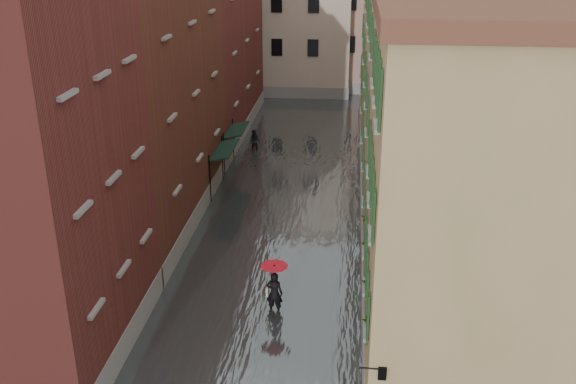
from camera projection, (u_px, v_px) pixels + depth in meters
The scene contains 16 objects.
ground at pixel (254, 327), 23.78m from camera, with size 120.00×120.00×0.00m, color #5C5B5E.
floodwater at pixel (288, 192), 35.69m from camera, with size 10.00×60.00×0.20m, color #4D5455.
building_left_near at pixel (19, 177), 20.09m from camera, with size 6.00×8.00×13.00m, color maroon.
building_left_mid at pixel (133, 98), 30.30m from camera, with size 6.00×14.00×12.50m, color #552A1A.
building_left_far at pixel (203, 33), 43.80m from camera, with size 6.00×16.00×14.00m, color maroon.
building_right_near at pixel (472, 217), 19.09m from camera, with size 6.00×8.00×11.50m, color olive.
building_right_mid at pixel (434, 100), 28.91m from camera, with size 6.00×14.00×13.00m, color tan.
building_right_far at pixel (408, 56), 42.99m from camera, with size 6.00×16.00×11.50m, color olive.
building_end_cream at pixel (283, 16), 56.49m from camera, with size 12.00×9.00×13.00m, color beige.
building_end_pink at pixel (384, 20), 57.69m from camera, with size 10.00×9.00×12.00m, color tan.
awning_near at pixel (224, 151), 34.81m from camera, with size 1.09×3.40×2.80m.
awning_far at pixel (236, 131), 38.20m from camera, with size 1.09×3.08×2.80m.
wall_lantern at pixel (381, 372), 16.71m from camera, with size 0.71×0.22×0.35m.
window_planters at pixel (370, 256), 21.52m from camera, with size 0.59×7.97×0.84m.
pedestrian_main at pixel (274, 284), 24.16m from camera, with size 1.05×1.05×2.06m.
pedestrian_far at pixel (255, 142), 41.75m from camera, with size 0.77×0.60×1.59m, color black.
Camera 1 is at (3.26, -19.81, 13.75)m, focal length 40.00 mm.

